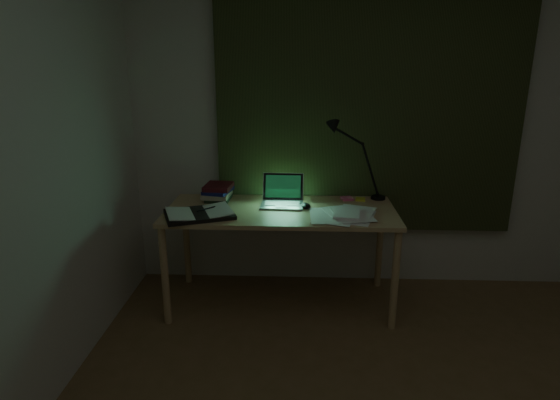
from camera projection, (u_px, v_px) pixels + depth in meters
The scene contains 11 objects.
wall_back at pixel (367, 124), 3.44m from camera, with size 3.50×0.00×2.50m, color silver.
curtain at pixel (369, 97), 3.34m from camera, with size 2.20×0.06×2.00m, color #293118.
desk at pixel (281, 257), 3.32m from camera, with size 1.57×0.69×0.72m, color tan, non-canonical shape.
laptop at pixel (282, 192), 3.25m from camera, with size 0.29×0.33×0.21m, color #ABACB0, non-canonical shape.
open_textbook at pixel (199, 213), 3.07m from camera, with size 0.43×0.31×0.04m, color silver, non-canonical shape.
book_stack at pixel (218, 192), 3.41m from camera, with size 0.19×0.22×0.12m, color silver, non-canonical shape.
loose_papers at pixel (338, 213), 3.10m from camera, with size 0.38×0.40×0.02m, color white, non-canonical shape.
mouse at pixel (306, 206), 3.22m from camera, with size 0.06×0.10×0.04m, color black.
sticky_yellow at pixel (360, 199), 3.41m from camera, with size 0.07×0.07×0.01m, color yellow.
sticky_pink at pixel (347, 199), 3.43m from camera, with size 0.08×0.08×0.02m, color pink.
desk_lamp at pixel (380, 162), 3.37m from camera, with size 0.38×0.29×0.56m, color black, non-canonical shape.
Camera 1 is at (-0.49, -1.48, 1.71)m, focal length 30.00 mm.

